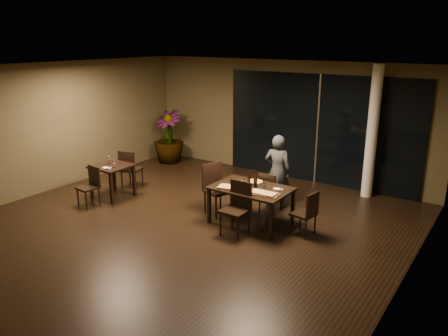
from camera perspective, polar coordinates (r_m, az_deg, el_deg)
ground at (r=8.67m, az=-5.02°, el=-7.42°), size 8.00×8.00×0.00m
wall_back at (r=11.50m, az=7.81°, el=6.36°), size 8.00×0.10×3.00m
wall_left at (r=11.16m, az=-21.55°, el=5.03°), size 0.10×8.00×3.00m
wall_right at (r=6.47m, az=23.53°, el=-3.06°), size 0.10×8.00×3.00m
ceiling at (r=7.93m, az=-5.58°, el=12.92°), size 8.00×8.00×0.04m
window_panel at (r=11.04m, az=12.20°, el=4.92°), size 5.00×0.06×2.70m
column at (r=10.27m, az=18.79°, el=4.40°), size 0.24×0.24×3.00m
main_table at (r=8.48m, az=3.56°, el=-3.02°), size 1.50×1.00×0.75m
side_table at (r=10.25m, az=-14.44°, el=-0.33°), size 0.80×0.80×0.75m
chair_main_far at (r=9.10m, az=5.89°, el=-2.97°), size 0.41×0.41×0.87m
chair_main_near at (r=8.09m, az=1.77°, el=-4.89°), size 0.46×0.46×1.00m
chair_main_left at (r=9.05m, az=-1.10°, el=-2.32°), size 0.62×0.62×1.04m
chair_main_right at (r=8.17m, az=10.81°, el=-5.59°), size 0.44×0.44×0.85m
chair_side_far at (r=10.77m, az=-12.23°, el=0.10°), size 0.53×0.53×0.94m
chair_side_near at (r=9.92m, az=-17.02°, el=-1.98°), size 0.44×0.44×0.86m
diner at (r=9.38m, az=6.99°, el=-0.41°), size 0.59×0.44×1.59m
potted_plant at (r=12.81m, az=-7.24°, el=4.07°), size 0.84×0.84×1.52m
pizza_board_left at (r=8.37m, az=1.11°, el=-2.67°), size 0.64×0.40×0.01m
pizza_board_right at (r=8.11m, az=5.17°, el=-3.38°), size 0.61×0.35×0.01m
oblong_pizza_left at (r=8.36m, az=1.11°, el=-2.56°), size 0.57×0.36×0.02m
oblong_pizza_right at (r=8.11m, az=5.17°, el=-3.27°), size 0.47×0.23×0.02m
round_pizza at (r=8.77m, az=4.07°, el=-1.80°), size 0.30×0.30×0.01m
bottle_a at (r=8.47m, az=3.28°, el=-1.49°), size 0.06×0.06×0.29m
bottle_b at (r=8.42m, az=4.18°, el=-1.76°), size 0.05×0.05×0.25m
bottle_c at (r=8.52m, az=4.09°, el=-1.30°), size 0.07×0.07×0.31m
tumbler_left at (r=8.67m, az=2.58°, el=-1.75°), size 0.07×0.07×0.08m
tumbler_right at (r=8.49m, az=5.23°, el=-2.21°), size 0.07×0.07×0.08m
napkin_near at (r=8.11m, az=6.23°, el=-3.42°), size 0.20×0.16×0.01m
napkin_far at (r=8.39m, az=7.09°, el=-2.75°), size 0.19×0.13×0.01m
wine_glass_a at (r=10.31m, az=-14.78°, el=1.03°), size 0.08×0.08×0.19m
wine_glass_b at (r=10.00m, az=-14.18°, el=0.56°), size 0.08×0.08×0.18m
side_napkin at (r=10.01m, az=-15.08°, el=0.01°), size 0.21×0.16×0.01m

